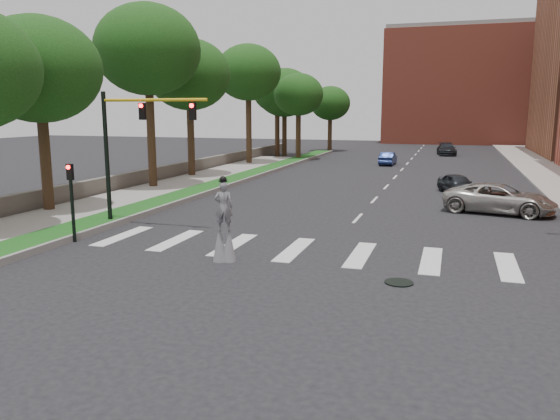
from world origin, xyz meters
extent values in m
plane|color=black|center=(0.00, 0.00, 0.00)|extent=(160.00, 160.00, 0.00)
cube|color=#154A16|center=(-11.50, 20.00, 0.12)|extent=(2.00, 60.00, 0.25)
cube|color=gray|center=(-10.45, 20.00, 0.14)|extent=(0.20, 60.00, 0.28)
cube|color=gray|center=(-14.50, 10.00, 0.09)|extent=(4.00, 60.00, 0.18)
cube|color=#565149|center=(-17.00, 22.00, 0.55)|extent=(0.50, 56.00, 1.10)
cylinder|color=black|center=(3.00, -2.00, 0.02)|extent=(0.90, 0.90, 0.04)
cube|color=#BF513C|center=(6.00, 78.00, 9.00)|extent=(26.00, 14.00, 18.00)
cylinder|color=black|center=(-11.00, 3.00, 3.10)|extent=(0.20, 0.20, 6.20)
cylinder|color=gold|center=(-8.40, 3.00, 5.80)|extent=(5.20, 0.14, 0.14)
cube|color=black|center=(-9.00, 3.00, 5.30)|extent=(0.28, 0.18, 0.75)
cylinder|color=#FF0C0C|center=(-9.00, 2.90, 5.55)|extent=(0.18, 0.06, 0.18)
cube|color=black|center=(-6.50, 3.00, 5.30)|extent=(0.28, 0.18, 0.75)
cylinder|color=#FF0C0C|center=(-6.50, 2.90, 5.55)|extent=(0.18, 0.06, 0.18)
cylinder|color=black|center=(-10.30, -0.50, 1.50)|extent=(0.14, 0.14, 3.00)
cube|color=black|center=(-10.30, -0.50, 2.90)|extent=(0.25, 0.16, 0.65)
cylinder|color=#FF0C0C|center=(-10.30, -0.60, 3.10)|extent=(0.16, 0.05, 0.16)
cylinder|color=#342315|center=(-3.09, -1.27, 0.55)|extent=(0.07, 0.07, 1.10)
cylinder|color=#342315|center=(-3.40, -1.36, 0.55)|extent=(0.07, 0.07, 1.10)
cone|color=slate|center=(-3.09, -1.27, 0.69)|extent=(0.52, 0.52, 1.37)
cone|color=slate|center=(-3.40, -1.36, 0.69)|extent=(0.52, 0.52, 1.37)
imported|color=slate|center=(-3.24, -1.31, 2.00)|extent=(0.75, 0.61, 1.79)
sphere|color=black|center=(-3.24, -1.31, 2.95)|extent=(0.26, 0.26, 0.26)
cylinder|color=black|center=(-3.24, -1.31, 2.90)|extent=(0.34, 0.34, 0.02)
cube|color=yellow|center=(-3.29, -1.18, 2.49)|extent=(0.22, 0.05, 0.10)
imported|color=#B2B0A8|center=(6.85, 11.67, 0.78)|extent=(6.02, 3.71, 1.56)
imported|color=black|center=(4.78, 18.09, 0.64)|extent=(2.93, 4.07, 1.29)
imported|color=navy|center=(-1.75, 36.01, 0.63)|extent=(1.44, 3.86, 1.26)
imported|color=black|center=(3.60, 50.34, 0.72)|extent=(2.58, 5.16, 1.44)
cylinder|color=#342315|center=(-15.96, 4.70, 2.90)|extent=(0.56, 0.56, 5.81)
ellipsoid|color=#123610|center=(-15.96, 4.70, 7.39)|extent=(6.36, 6.36, 5.40)
cylinder|color=#342315|center=(-15.36, 14.34, 3.78)|extent=(0.56, 0.56, 7.55)
ellipsoid|color=#123610|center=(-15.36, 14.34, 9.32)|extent=(7.08, 7.08, 6.02)
cylinder|color=#342315|center=(-15.78, 21.08, 3.24)|extent=(0.56, 0.56, 6.48)
ellipsoid|color=#123610|center=(-15.78, 21.08, 8.12)|extent=(6.57, 6.57, 5.58)
cylinder|color=#342315|center=(-15.09, 32.35, 3.69)|extent=(0.56, 0.56, 7.38)
ellipsoid|color=#123610|center=(-15.09, 32.35, 8.98)|extent=(6.41, 6.41, 5.45)
cylinder|color=#342315|center=(-15.45, 42.67, 3.03)|extent=(0.56, 0.56, 6.06)
ellipsoid|color=#123610|center=(-15.45, 42.67, 7.47)|extent=(5.64, 5.64, 4.79)
cylinder|color=#342315|center=(-11.84, 38.97, 2.84)|extent=(0.56, 0.56, 5.68)
ellipsoid|color=#123610|center=(-11.84, 38.97, 7.02)|extent=(5.35, 5.35, 4.55)
cylinder|color=#342315|center=(-11.30, 52.44, 2.48)|extent=(0.56, 0.56, 4.95)
ellipsoid|color=#123610|center=(-11.30, 52.44, 6.26)|extent=(5.20, 5.20, 4.42)
cylinder|color=#342315|center=(-14.75, 43.26, 2.86)|extent=(0.56, 0.56, 5.72)
ellipsoid|color=#123610|center=(-14.75, 43.26, 7.37)|extent=(6.61, 6.61, 5.62)
camera|label=1|loc=(4.41, -18.81, 5.35)|focal=35.00mm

